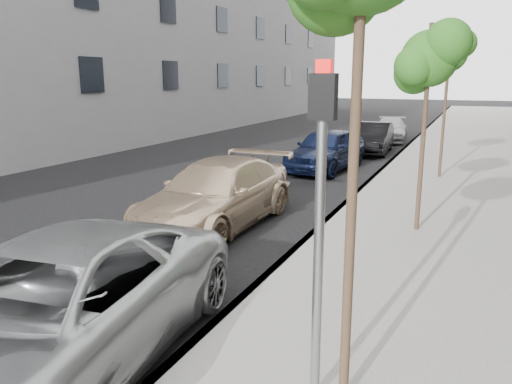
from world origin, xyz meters
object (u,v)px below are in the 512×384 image
Objects in this scene: sedan_blue at (326,149)px; sedan_black at (373,138)px; tree_mid at (431,59)px; minivan at (49,311)px; suv at (217,194)px; sedan_rear at (390,130)px; signal_pole at (320,200)px; tree_far at (450,54)px.

sedan_black is at bearing 87.63° from sedan_blue.
tree_mid is 1.04× the size of sedan_black.
suv is (-1.07, 6.04, -0.02)m from minivan.
tree_mid is at bearing -84.65° from sedan_rear.
suv is at bearing -165.30° from tree_mid.
sedan_blue is (-3.78, 13.46, -1.49)m from signal_pole.
tree_far is at bearing -77.85° from sedan_rear.
minivan is (-3.02, -0.59, -1.48)m from signal_pole.
tree_mid is 17.31m from sedan_rear.
sedan_blue is 9.87m from sedan_rear.
signal_pole is at bearing 4.62° from minivan.
sedan_rear is (0.76, 9.84, -0.16)m from sedan_blue.
sedan_black is (-3.33, 11.86, -3.08)m from tree_mid.
signal_pole reaches higher than suv.
tree_mid reaches higher than sedan_rear.
sedan_rear is (1.07, 17.85, -0.14)m from suv.
sedan_blue is (0.31, 8.01, 0.02)m from suv.
minivan is 1.32× the size of sedan_rear.
sedan_black is 4.84m from sedan_rear.
minivan is at bearing -78.67° from suv.
minivan is 14.07m from sedan_blue.
minivan is (-3.33, -13.69, -3.34)m from tree_far.
tree_far is 1.12× the size of sedan_black.
signal_pole is at bearing -83.65° from sedan_black.
signal_pole is at bearing -88.54° from sedan_rear.
minivan reaches higher than suv.
suv is (-4.39, -1.15, -3.01)m from tree_mid.
signal_pole reaches higher than minivan.
minivan is 19.05m from sedan_black.
signal_pole is 23.55m from sedan_rear.
sedan_black is at bearing 121.84° from tree_far.
tree_mid is 5.45m from suv.
signal_pole is at bearing -51.84° from suv.
tree_far is 11.28m from sedan_rear.
tree_mid is 8.53m from sedan_blue.
tree_far is 0.91× the size of suv.
suv reaches higher than sedan_black.
signal_pole is 0.65× the size of suv.
suv is 1.24× the size of sedan_black.
minivan reaches higher than sedan_blue.
tree_far reaches higher than sedan_rear.
sedan_blue is (-0.76, 14.05, -0.00)m from minivan.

